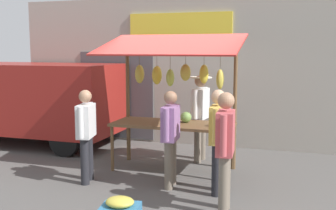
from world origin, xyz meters
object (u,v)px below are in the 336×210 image
object	(u,v)px
shopper_in_striped_shirt	(86,130)
shopper_in_grey_tee	(171,133)
shopper_with_shopping_bag	(225,144)
market_stall	(174,86)
shopper_with_ponytail	(218,134)
vendor_with_sunhat	(200,110)
parked_van	(22,96)

from	to	relation	value
shopper_in_striped_shirt	shopper_in_grey_tee	bearing A→B (deg)	-94.68
shopper_with_shopping_bag	market_stall	bearing A→B (deg)	30.64
shopper_with_ponytail	shopper_in_striped_shirt	bearing A→B (deg)	89.15
shopper_in_striped_shirt	shopper_with_shopping_bag	size ratio (longest dim) A/B	0.94
vendor_with_sunhat	shopper_with_ponytail	distance (m)	1.86
vendor_with_sunhat	shopper_with_shopping_bag	distance (m)	2.60
shopper_in_striped_shirt	shopper_with_shopping_bag	bearing A→B (deg)	-116.18
shopper_in_grey_tee	parked_van	distance (m)	4.75
market_stall	shopper_in_striped_shirt	xyz separation A→B (m)	(1.17, 1.17, -0.66)
market_stall	shopper_with_shopping_bag	distance (m)	2.22
shopper_in_striped_shirt	parked_van	bearing A→B (deg)	40.21
parked_van	market_stall	bearing A→B (deg)	166.22
vendor_with_sunhat	shopper_in_grey_tee	xyz separation A→B (m)	(0.10, 1.66, -0.13)
market_stall	shopper_with_shopping_bag	bearing A→B (deg)	125.55
market_stall	vendor_with_sunhat	distance (m)	0.93
parked_van	shopper_with_shopping_bag	bearing A→B (deg)	152.87
market_stall	shopper_in_grey_tee	world-z (taller)	market_stall
shopper_in_striped_shirt	shopper_with_ponytail	size ratio (longest dim) A/B	0.96
market_stall	shopper_with_shopping_bag	world-z (taller)	market_stall
market_stall	shopper_with_ponytail	world-z (taller)	market_stall
vendor_with_sunhat	shopper_in_striped_shirt	xyz separation A→B (m)	(1.50, 1.86, -0.13)
vendor_with_sunhat	shopper_with_ponytail	world-z (taller)	vendor_with_sunhat
shopper_with_shopping_bag	parked_van	size ratio (longest dim) A/B	0.37
shopper_in_striped_shirt	vendor_with_sunhat	bearing A→B (deg)	-51.68
shopper_with_ponytail	parked_van	world-z (taller)	parked_van
shopper_with_shopping_bag	shopper_with_ponytail	xyz separation A→B (m)	(0.24, -0.71, -0.03)
market_stall	parked_van	bearing A→B (deg)	-14.14
vendor_with_sunhat	shopper_with_shopping_bag	size ratio (longest dim) A/B	1.04
shopper_with_shopping_bag	parked_van	world-z (taller)	parked_van
vendor_with_sunhat	shopper_in_striped_shirt	size ratio (longest dim) A/B	1.10
vendor_with_sunhat	parked_van	world-z (taller)	parked_van
vendor_with_sunhat	shopper_with_shopping_bag	bearing A→B (deg)	25.66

